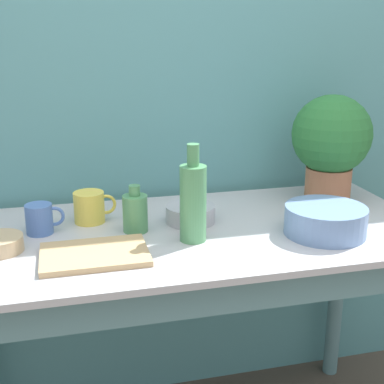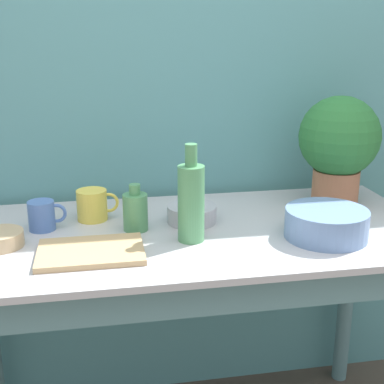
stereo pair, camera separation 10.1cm
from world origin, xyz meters
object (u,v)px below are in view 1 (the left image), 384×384
bottle_short (135,212)px  mug_blue (40,219)px  potted_plant (331,141)px  bottle_tall (193,201)px  bowl_wash_large (325,220)px  bowl_small_steel (190,214)px  mug_yellow (90,207)px  tray_board (95,254)px

bottle_short → mug_blue: (-0.28, 0.05, -0.01)m
potted_plant → bottle_tall: bearing=-156.2°
bowl_wash_large → bottle_short: bearing=163.4°
potted_plant → bottle_tall: potted_plant is taller
potted_plant → bottle_short: bearing=-169.4°
bowl_small_steel → bottle_short: bearing=-168.2°
potted_plant → bottle_short: potted_plant is taller
mug_blue → bowl_small_steel: bearing=-1.8°
potted_plant → bottle_short: 0.73m
mug_yellow → potted_plant: bearing=1.2°
mug_yellow → bowl_small_steel: (0.31, -0.08, -0.02)m
bottle_tall → bowl_wash_large: bearing=-7.3°
bottle_tall → mug_blue: bearing=159.1°
bowl_small_steel → tray_board: size_ratio=0.55×
tray_board → bottle_short: bearing=50.7°
mug_blue → bowl_wash_large: bearing=-14.6°
bottle_short → mug_blue: bottle_short is taller
potted_plant → tray_board: bearing=-160.5°
potted_plant → bottle_short: size_ratio=2.60×
potted_plant → mug_blue: 1.00m
mug_blue → tray_board: bearing=-56.7°
bottle_short → bowl_small_steel: size_ratio=0.92×
mug_blue → bowl_small_steel: mug_blue is taller
potted_plant → tray_board: 0.92m
bowl_small_steel → tray_board: bearing=-147.3°
bottle_tall → tray_board: bottle_tall is taller
mug_blue → bowl_small_steel: 0.46m
tray_board → potted_plant: bearing=19.5°
bottle_short → tray_board: 0.22m
bottle_tall → bowl_small_steel: 0.18m
bottle_short → potted_plant: bearing=10.6°
bowl_small_steel → bottle_tall: bearing=-101.0°
bowl_wash_large → mug_yellow: 0.73m
bottle_short → mug_yellow: (-0.13, 0.11, -0.01)m
bowl_wash_large → mug_blue: size_ratio=2.10×
bottle_tall → potted_plant: bearing=23.8°
mug_yellow → bottle_tall: bearing=-39.1°
mug_yellow → mug_blue: (-0.15, -0.06, -0.00)m
bottle_short → mug_yellow: size_ratio=1.08×
potted_plant → bottle_tall: size_ratio=1.32×
potted_plant → bottle_tall: (-0.55, -0.24, -0.10)m
bottle_tall → mug_blue: bottle_tall is taller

